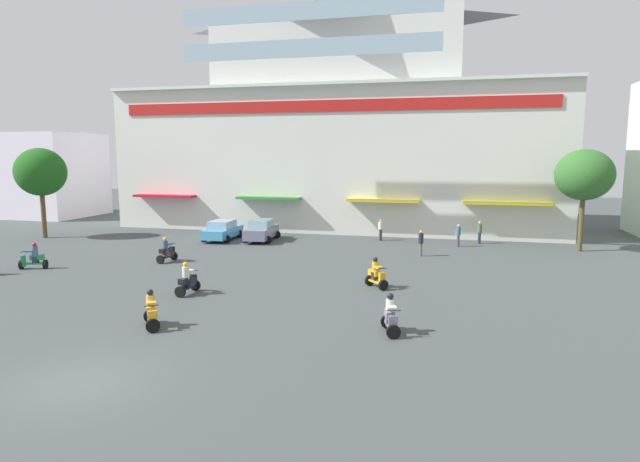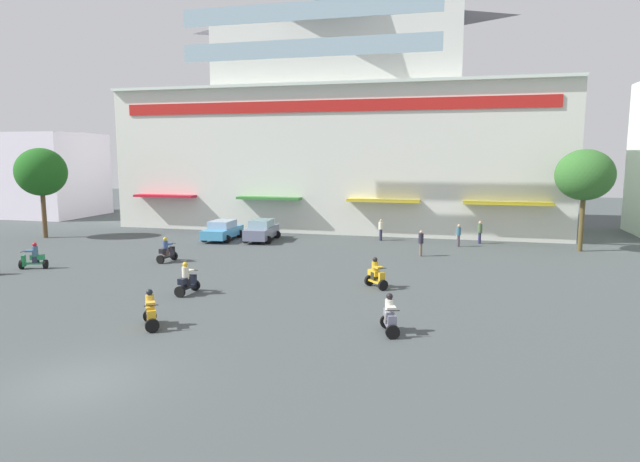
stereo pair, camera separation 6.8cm
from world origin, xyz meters
name	(u,v)px [view 2 (the right image)]	position (x,y,z in m)	size (l,w,h in m)	color
ground_plane	(247,281)	(0.00, 13.00, 0.00)	(128.00, 128.00, 0.00)	#444B4C
colonial_building	(343,131)	(0.00, 36.89, 8.63)	(38.17, 19.06, 20.34)	silver
flank_building_left	(49,175)	(-31.59, 36.00, 4.35)	(9.02, 8.70, 8.70)	white
plaza_tree_0	(41,172)	(-21.00, 22.91, 5.15)	(3.95, 3.67, 7.03)	brown
plaza_tree_1	(585,175)	(18.68, 26.83, 5.15)	(3.80, 3.50, 6.89)	brown
parked_car_0	(222,230)	(-6.94, 25.30, 0.75)	(2.51, 4.39, 1.50)	#4598C7
parked_car_1	(262,230)	(-3.89, 25.69, 0.81)	(2.50, 4.41, 1.62)	slate
scooter_rider_0	(151,312)	(-0.73, 5.10, 0.60)	(1.27, 1.50, 1.47)	black
scooter_rider_1	(187,281)	(-1.76, 9.92, 0.64)	(0.61, 1.51, 1.57)	black
scooter_rider_4	(390,317)	(8.22, 6.62, 0.62)	(0.90, 1.45, 1.50)	black
scooter_rider_5	(34,258)	(-13.06, 12.89, 0.62)	(1.56, 0.98, 1.54)	black
scooter_rider_6	(167,251)	(-6.67, 16.58, 0.65)	(0.72, 1.48, 1.55)	black
scooter_rider_7	(376,275)	(6.72, 13.30, 0.64)	(1.27, 1.29, 1.53)	black
pedestrian_0	(459,234)	(10.66, 26.66, 0.93)	(0.44, 0.44, 1.61)	#50414D
pedestrian_1	(381,229)	(4.90, 28.06, 0.92)	(0.38, 0.38, 1.63)	#2E2D45
pedestrian_2	(480,231)	(12.17, 28.43, 0.96)	(0.45, 0.45, 1.67)	#2B2A52
pedestrian_3	(421,241)	(8.30, 22.31, 0.97)	(0.38, 0.38, 1.69)	#695F52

